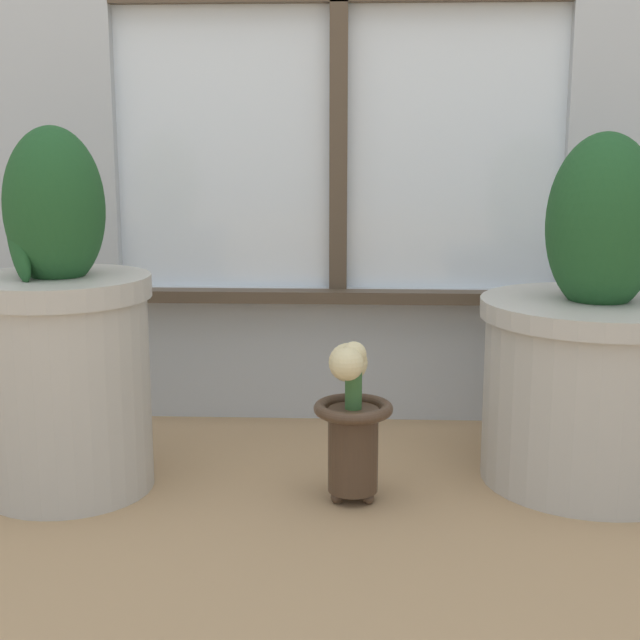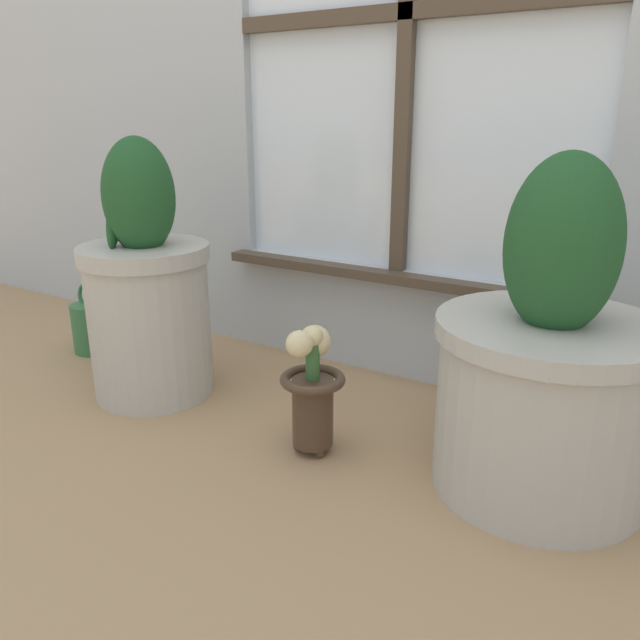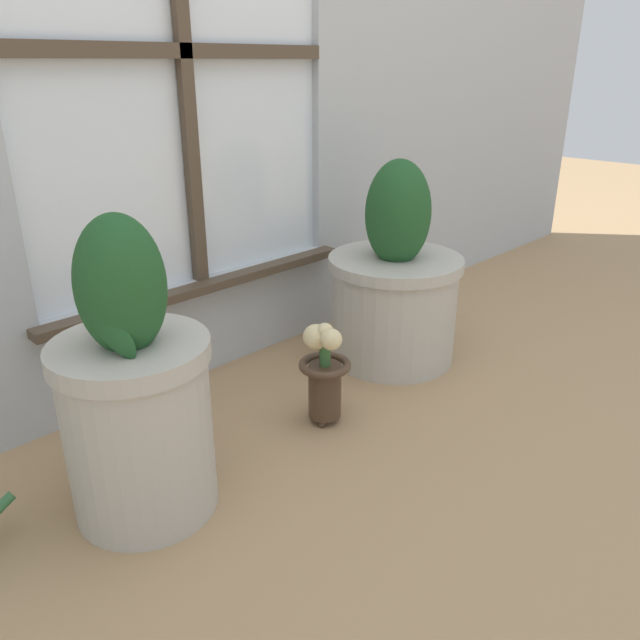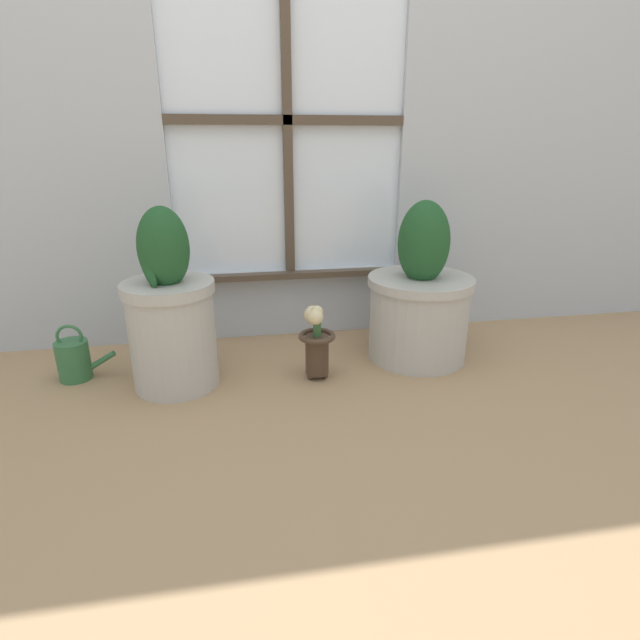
% 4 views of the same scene
% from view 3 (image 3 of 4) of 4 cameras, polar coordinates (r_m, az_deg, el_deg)
% --- Properties ---
extents(ground_plane, '(10.00, 10.00, 0.00)m').
position_cam_3_polar(ground_plane, '(1.52, 2.19, -11.08)').
color(ground_plane, tan).
extents(potted_plant_left, '(0.30, 0.30, 0.61)m').
position_cam_3_polar(potted_plant_left, '(1.25, -16.53, -6.80)').
color(potted_plant_left, '#B7B2A8').
rests_on(potted_plant_left, ground_plane).
extents(potted_plant_right, '(0.39, 0.39, 0.60)m').
position_cam_3_polar(potted_plant_right, '(1.86, 6.81, 2.94)').
color(potted_plant_right, '#B7B2A8').
rests_on(potted_plant_right, ground_plane).
extents(flower_vase, '(0.13, 0.13, 0.27)m').
position_cam_3_polar(flower_vase, '(1.53, 0.37, -4.72)').
color(flower_vase, '#473323').
rests_on(flower_vase, ground_plane).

